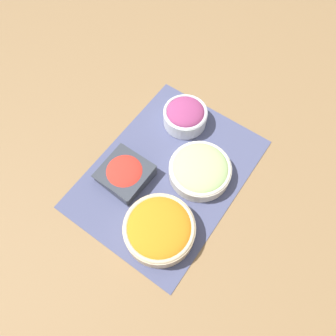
{
  "coord_description": "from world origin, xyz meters",
  "views": [
    {
      "loc": [
        0.33,
        0.23,
        0.84
      ],
      "look_at": [
        0.0,
        0.0,
        0.03
      ],
      "focal_mm": 35.0,
      "sensor_mm": 36.0,
      "label": 1
    }
  ],
  "objects_px": {
    "carrot_bowl": "(159,229)",
    "onion_bowl": "(185,115)",
    "cucumber_bowl": "(200,169)",
    "tomato_bowl": "(125,173)"
  },
  "relations": [
    {
      "from": "carrot_bowl",
      "to": "onion_bowl",
      "type": "height_order",
      "value": "onion_bowl"
    },
    {
      "from": "cucumber_bowl",
      "to": "carrot_bowl",
      "type": "distance_m",
      "value": 0.2
    },
    {
      "from": "cucumber_bowl",
      "to": "onion_bowl",
      "type": "xyz_separation_m",
      "value": [
        -0.12,
        -0.13,
        0.01
      ]
    },
    {
      "from": "onion_bowl",
      "to": "tomato_bowl",
      "type": "distance_m",
      "value": 0.25
    },
    {
      "from": "onion_bowl",
      "to": "cucumber_bowl",
      "type": "bearing_deg",
      "value": 46.94
    },
    {
      "from": "onion_bowl",
      "to": "tomato_bowl",
      "type": "height_order",
      "value": "onion_bowl"
    },
    {
      "from": "cucumber_bowl",
      "to": "onion_bowl",
      "type": "bearing_deg",
      "value": -133.06
    },
    {
      "from": "tomato_bowl",
      "to": "carrot_bowl",
      "type": "bearing_deg",
      "value": 66.45
    },
    {
      "from": "tomato_bowl",
      "to": "cucumber_bowl",
      "type": "bearing_deg",
      "value": 127.7
    },
    {
      "from": "onion_bowl",
      "to": "tomato_bowl",
      "type": "xyz_separation_m",
      "value": [
        0.25,
        -0.03,
        -0.01
      ]
    }
  ]
}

